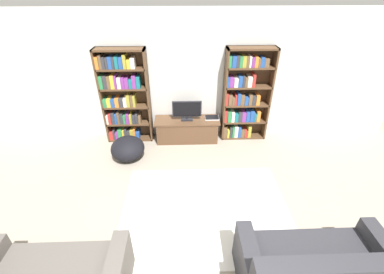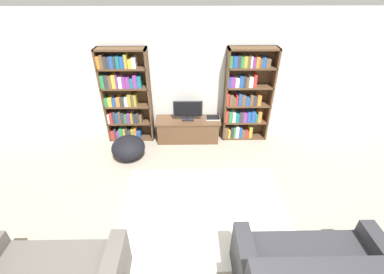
# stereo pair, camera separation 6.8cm
# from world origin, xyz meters

# --- Properties ---
(wall_back) EXTENTS (8.80, 0.06, 2.60)m
(wall_back) POSITION_xyz_m (0.00, 4.23, 1.30)
(wall_back) COLOR silver
(wall_back) RESTS_ON ground_plane
(bookshelf_left) EXTENTS (0.96, 0.30, 1.94)m
(bookshelf_left) POSITION_xyz_m (-1.38, 4.05, 0.97)
(bookshelf_left) COLOR #513823
(bookshelf_left) RESTS_ON ground_plane
(bookshelf_right) EXTENTS (0.96, 0.30, 1.94)m
(bookshelf_right) POSITION_xyz_m (1.08, 4.05, 0.94)
(bookshelf_right) COLOR #513823
(bookshelf_right) RESTS_ON ground_plane
(tv_stand) EXTENTS (1.36, 0.47, 0.49)m
(tv_stand) POSITION_xyz_m (-0.10, 3.94, 0.25)
(tv_stand) COLOR brown
(tv_stand) RESTS_ON ground_plane
(television) EXTENTS (0.60, 0.16, 0.42)m
(television) POSITION_xyz_m (-0.10, 3.93, 0.71)
(television) COLOR black
(television) RESTS_ON tv_stand
(laptop) EXTENTS (0.30, 0.22, 0.03)m
(laptop) POSITION_xyz_m (0.43, 3.98, 0.51)
(laptop) COLOR silver
(laptop) RESTS_ON tv_stand
(area_rug) EXTENTS (2.54, 1.93, 0.02)m
(area_rug) POSITION_xyz_m (0.14, 1.90, 0.01)
(area_rug) COLOR white
(area_rug) RESTS_ON ground_plane
(couch_right_sofa) EXTENTS (1.67, 0.83, 0.93)m
(couch_right_sofa) POSITION_xyz_m (1.26, 0.71, 0.31)
(couch_right_sofa) COLOR #2D2D33
(couch_right_sofa) RESTS_ON ground_plane
(beanbag_ottoman) EXTENTS (0.64, 0.64, 0.44)m
(beanbag_ottoman) POSITION_xyz_m (-1.26, 3.30, 0.22)
(beanbag_ottoman) COLOR black
(beanbag_ottoman) RESTS_ON ground_plane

